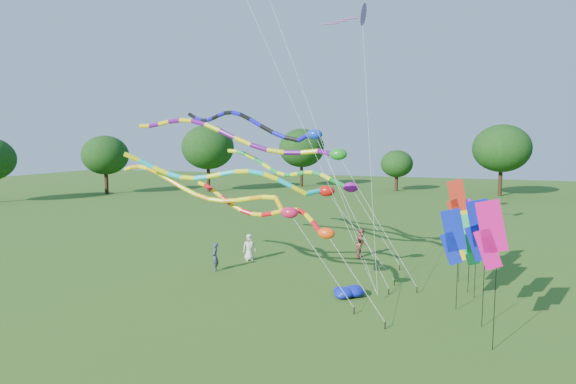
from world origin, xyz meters
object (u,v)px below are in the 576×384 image
(tube_kite_red, at_px, (277,214))
(person_b, at_px, (215,257))
(tube_kite_orange, at_px, (220,193))
(blue_nylon_heap, at_px, (347,293))
(person_a, at_px, (249,247))
(person_c, at_px, (362,243))

(tube_kite_red, relative_size, person_b, 6.47)
(tube_kite_red, height_order, person_b, tube_kite_red)
(person_b, bearing_deg, tube_kite_orange, 10.27)
(blue_nylon_heap, xyz_separation_m, person_b, (-8.06, 2.14, 0.56))
(blue_nylon_heap, bearing_deg, person_b, 165.14)
(tube_kite_orange, distance_m, person_b, 4.95)
(person_a, relative_size, person_b, 1.01)
(person_a, relative_size, person_c, 0.89)
(person_a, bearing_deg, tube_kite_orange, -114.02)
(tube_kite_red, relative_size, blue_nylon_heap, 6.40)
(blue_nylon_heap, relative_size, person_a, 1.00)
(tube_kite_red, xyz_separation_m, person_b, (-4.81, 2.76, -3.09))
(blue_nylon_heap, bearing_deg, tube_kite_red, -169.14)
(tube_kite_orange, height_order, person_b, tube_kite_orange)
(tube_kite_red, distance_m, tube_kite_orange, 3.26)
(tube_kite_orange, xyz_separation_m, person_a, (-0.85, 5.35, -3.93))
(tube_kite_red, bearing_deg, person_b, 174.26)
(person_b, xyz_separation_m, person_c, (7.18, 5.89, 0.12))
(blue_nylon_heap, bearing_deg, person_a, 145.31)
(tube_kite_red, xyz_separation_m, tube_kite_orange, (-3.13, 0.28, 0.85))
(person_c, bearing_deg, tube_kite_red, 168.33)
(person_b, bearing_deg, person_a, 139.98)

